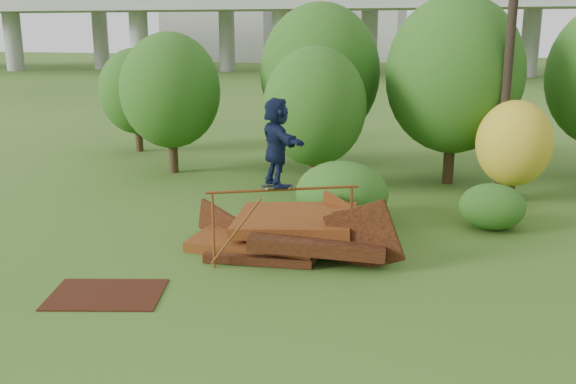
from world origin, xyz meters
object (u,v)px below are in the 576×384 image
(flat_plate, at_px, (106,294))
(skater, at_px, (277,142))
(utility_pole, at_px, (511,29))
(scrap_pile, at_px, (291,235))

(flat_plate, bearing_deg, skater, 43.46)
(skater, distance_m, flat_plate, 4.77)
(skater, distance_m, utility_pole, 9.34)
(scrap_pile, bearing_deg, flat_plate, -128.87)
(scrap_pile, height_order, flat_plate, scrap_pile)
(scrap_pile, height_order, skater, skater)
(scrap_pile, distance_m, utility_pole, 9.53)
(scrap_pile, xyz_separation_m, skater, (-0.08, -0.92, 2.40))
(scrap_pile, height_order, utility_pole, utility_pole)
(flat_plate, distance_m, utility_pole, 13.83)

